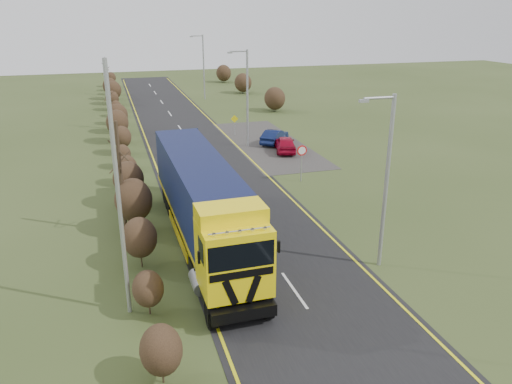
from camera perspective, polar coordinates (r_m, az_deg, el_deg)
The scene contains 14 objects.
ground at distance 24.88m, azimuth 1.08°, elevation -6.60°, with size 160.00×160.00×0.00m, color #33421C.
road at distance 33.79m, azimuth -4.09°, elevation 0.74°, with size 8.00×120.00×0.02m, color black.
layby at distance 44.68m, azimuth 1.21°, elevation 5.61°, with size 6.00×18.00×0.02m, color #32302D.
lane_markings at distance 33.50m, azimuth -3.97°, elevation 0.61°, with size 7.52×116.00×0.01m.
hedgerow at distance 30.59m, azimuth -14.29°, elevation 1.24°, with size 2.24×102.04×6.05m.
lorry at distance 24.65m, azimuth -6.20°, elevation -0.71°, with size 3.04×15.63×4.35m.
car_red_hatchback at distance 41.80m, azimuth 3.36°, elevation 5.49°, with size 1.58×3.93×1.34m, color maroon.
car_blue_sedan at distance 44.45m, azimuth 2.13°, elevation 6.35°, with size 1.34×3.83×1.26m, color #0B153E.
streetlight_near at distance 22.48m, azimuth 14.55°, elevation 1.72°, with size 1.70×0.18×7.92m.
streetlight_mid at distance 42.71m, azimuth -1.12°, elevation 11.05°, with size 1.74×0.18×8.16m.
streetlight_far at distance 67.38m, azimuth -6.09°, elevation 14.29°, with size 1.76×0.18×8.22m.
left_pole at distance 18.66m, azimuth -15.45°, elevation -0.47°, with size 0.16×0.16×9.71m, color #95989A.
speed_sign at distance 34.18m, azimuth 5.24°, elevation 4.12°, with size 0.71×0.10×2.57m.
warning_board at distance 47.55m, azimuth -2.47°, elevation 7.90°, with size 0.73×0.11×1.91m.
Camera 1 is at (-6.84, -21.16, 11.17)m, focal length 35.00 mm.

